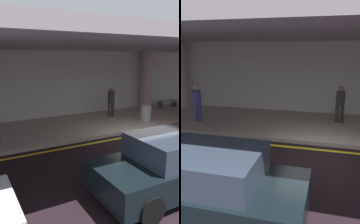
% 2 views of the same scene
% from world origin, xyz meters
% --- Properties ---
extents(ground_plane, '(60.00, 60.00, 0.00)m').
position_xyz_m(ground_plane, '(0.00, 0.00, 0.00)').
color(ground_plane, black).
extents(sidewalk, '(26.00, 4.20, 0.15)m').
position_xyz_m(sidewalk, '(0.00, 3.10, 0.07)').
color(sidewalk, '#A69689').
rests_on(sidewalk, ground).
extents(lane_stripe_yellow, '(26.00, 0.14, 0.01)m').
position_xyz_m(lane_stripe_yellow, '(0.00, 0.64, 0.00)').
color(lane_stripe_yellow, yellow).
rests_on(lane_stripe_yellow, ground).
extents(support_column_left_mid, '(0.71, 0.71, 3.65)m').
position_xyz_m(support_column_left_mid, '(4.00, 4.60, 1.97)').
color(support_column_left_mid, tan).
rests_on(support_column_left_mid, sidewalk).
extents(ceiling_overhang, '(28.00, 13.20, 0.30)m').
position_xyz_m(ceiling_overhang, '(0.00, 2.60, 3.95)').
color(ceiling_overhang, '#9D949B').
rests_on(ceiling_overhang, support_column_far_left).
extents(terminal_back_wall, '(26.00, 0.30, 3.80)m').
position_xyz_m(terminal_back_wall, '(0.00, 5.35, 1.90)').
color(terminal_back_wall, '#BBB6AE').
rests_on(terminal_back_wall, ground).
extents(car_black, '(4.10, 1.92, 1.50)m').
position_xyz_m(car_black, '(-2.05, -3.38, 0.71)').
color(car_black, black).
rests_on(car_black, ground).
extents(person_waiting_for_ride, '(0.38, 0.38, 1.68)m').
position_xyz_m(person_waiting_for_ride, '(0.70, 3.63, 1.11)').
color(person_waiting_for_ride, '#312B1C').
rests_on(person_waiting_for_ride, sidewalk).
extents(bench_metal, '(1.60, 0.50, 0.48)m').
position_xyz_m(bench_metal, '(5.45, 4.01, 0.50)').
color(bench_metal, slate).
rests_on(bench_metal, sidewalk).
extents(trash_bin_steel, '(0.56, 0.56, 0.85)m').
position_xyz_m(trash_bin_steel, '(1.75, 1.92, 0.57)').
color(trash_bin_steel, gray).
rests_on(trash_bin_steel, sidewalk).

